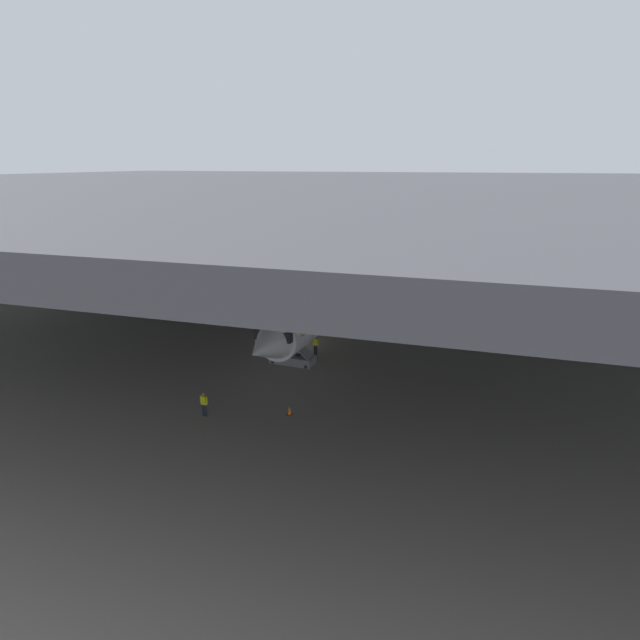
{
  "coord_description": "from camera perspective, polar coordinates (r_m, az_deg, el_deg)",
  "views": [
    {
      "loc": [
        15.96,
        -44.98,
        16.17
      ],
      "look_at": [
        1.15,
        0.22,
        2.45
      ],
      "focal_mm": 30.85,
      "sensor_mm": 36.0,
      "label": 1
    }
  ],
  "objects": [
    {
      "name": "traffic_cone_orange",
      "position": [
        37.01,
        -3.19,
        -9.35
      ],
      "size": [
        0.36,
        0.36,
        0.6
      ],
      "color": "black",
      "rests_on": "ground_plane"
    },
    {
      "name": "airplane_main",
      "position": [
        53.25,
        1.74,
        2.11
      ],
      "size": [
        32.77,
        33.94,
        10.74
      ],
      "color": "white",
      "rests_on": "ground_plane"
    },
    {
      "name": "crew_worker_by_stairs",
      "position": [
        47.7,
        -0.47,
        -2.52
      ],
      "size": [
        0.54,
        0.28,
        1.67
      ],
      "color": "#232838",
      "rests_on": "ground_plane"
    },
    {
      "name": "airplane_distant",
      "position": [
        81.43,
        -11.84,
        6.73
      ],
      "size": [
        33.25,
        33.49,
        11.24
      ],
      "color": "white",
      "rests_on": "ground_plane"
    },
    {
      "name": "boarding_stairs",
      "position": [
        45.82,
        -2.94,
        -3.65
      ],
      "size": [
        4.12,
        1.72,
        4.51
      ],
      "color": "slate",
      "rests_on": "ground_plane"
    },
    {
      "name": "hangar_structure",
      "position": [
        60.94,
        2.92,
        13.69
      ],
      "size": [
        121.0,
        99.0,
        14.27
      ],
      "color": "#4C4F54",
      "rests_on": "ground_plane"
    },
    {
      "name": "crew_worker_near_nose",
      "position": [
        37.28,
        -11.94,
        -8.4
      ],
      "size": [
        0.55,
        0.25,
        1.66
      ],
      "color": "#232838",
      "rests_on": "ground_plane"
    },
    {
      "name": "ground_plane",
      "position": [
        50.39,
        -1.32,
        -2.64
      ],
      "size": [
        110.0,
        110.0,
        0.0
      ],
      "primitive_type": "plane",
      "color": "gray"
    }
  ]
}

